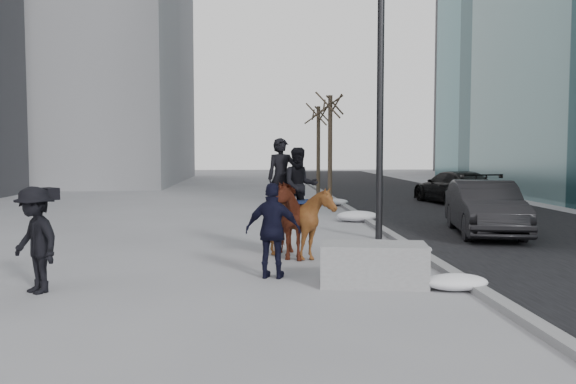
{
  "coord_description": "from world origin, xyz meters",
  "views": [
    {
      "loc": [
        -0.68,
        -11.06,
        2.36
      ],
      "look_at": [
        0.0,
        1.2,
        1.5
      ],
      "focal_mm": 38.0,
      "sensor_mm": 36.0,
      "label": 1
    }
  ],
  "objects": [
    {
      "name": "car_near",
      "position": [
        5.68,
        5.33,
        0.75
      ],
      "size": [
        2.34,
        4.74,
        1.5
      ],
      "primitive_type": "imported",
      "rotation": [
        0.0,
        0.0,
        -0.17
      ],
      "color": "black",
      "rests_on": "ground"
    },
    {
      "name": "mounted_right",
      "position": [
        0.3,
        1.88,
        0.96
      ],
      "size": [
        1.46,
        1.59,
        2.4
      ],
      "color": "#532610",
      "rests_on": "ground"
    },
    {
      "name": "feeder",
      "position": [
        -0.34,
        -0.02,
        0.88
      ],
      "size": [
        1.1,
        0.97,
        1.75
      ],
      "color": "black",
      "rests_on": "ground"
    },
    {
      "name": "tree_far",
      "position": [
        2.4,
        18.08,
        2.46
      ],
      "size": [
        1.2,
        1.2,
        4.91
      ],
      "primitive_type": null,
      "color": "#372B21",
      "rests_on": "ground"
    },
    {
      "name": "tree_near",
      "position": [
        2.4,
        13.56,
        2.52
      ],
      "size": [
        1.2,
        1.2,
        5.05
      ],
      "primitive_type": null,
      "color": "#34271E",
      "rests_on": "ground"
    },
    {
      "name": "curb",
      "position": [
        3.0,
        10.0,
        0.06
      ],
      "size": [
        0.25,
        90.0,
        0.12
      ],
      "primitive_type": "cube",
      "color": "gray",
      "rests_on": "ground"
    },
    {
      "name": "road",
      "position": [
        7.0,
        10.0,
        0.01
      ],
      "size": [
        8.0,
        90.0,
        0.01
      ],
      "primitive_type": "cube",
      "color": "black",
      "rests_on": "ground"
    },
    {
      "name": "planter",
      "position": [
        1.39,
        -0.69,
        0.36
      ],
      "size": [
        1.93,
        1.15,
        0.73
      ],
      "primitive_type": "cube",
      "rotation": [
        0.0,
        0.0,
        -0.14
      ],
      "color": "#939496",
      "rests_on": "ground"
    },
    {
      "name": "ground",
      "position": [
        0.0,
        0.0,
        0.0
      ],
      "size": [
        120.0,
        120.0,
        0.0
      ],
      "primitive_type": "plane",
      "color": "gray",
      "rests_on": "ground"
    },
    {
      "name": "car_far",
      "position": [
        8.0,
        14.91,
        0.72
      ],
      "size": [
        2.75,
        5.2,
        1.44
      ],
      "primitive_type": "imported",
      "rotation": [
        0.0,
        0.0,
        3.3
      ],
      "color": "black",
      "rests_on": "ground"
    },
    {
      "name": "snow_piles",
      "position": [
        2.7,
        6.84,
        0.16
      ],
      "size": [
        1.39,
        16.15,
        0.35
      ],
      "color": "white",
      "rests_on": "ground"
    },
    {
      "name": "mounted_left",
      "position": [
        -0.08,
        2.26,
        0.97
      ],
      "size": [
        1.26,
        2.15,
        2.61
      ],
      "color": "#471B0E",
      "rests_on": "ground"
    },
    {
      "name": "camera_crew",
      "position": [
        -4.27,
        -0.94,
        0.89
      ],
      "size": [
        1.27,
        1.25,
        1.75
      ],
      "color": "black",
      "rests_on": "ground"
    },
    {
      "name": "lamppost",
      "position": [
        2.6,
        4.65,
        4.99
      ],
      "size": [
        0.25,
        1.27,
        9.09
      ],
      "color": "black",
      "rests_on": "ground"
    }
  ]
}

